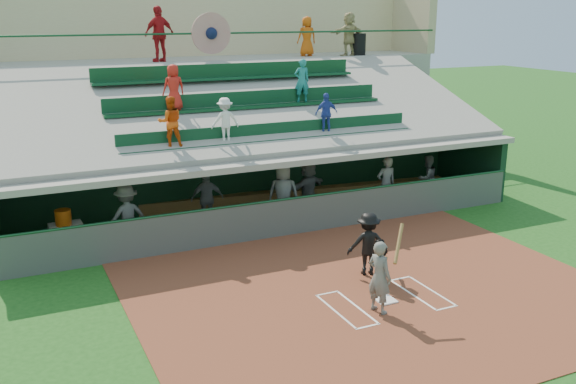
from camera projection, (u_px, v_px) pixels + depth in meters
name	position (u px, v px, depth m)	size (l,w,h in m)	color
ground	(385.00, 301.00, 14.63)	(100.00, 100.00, 0.00)	#194A15
dirt_slab	(373.00, 293.00, 15.07)	(11.00, 9.00, 0.02)	brown
home_plate	(385.00, 300.00, 14.62)	(0.43, 0.43, 0.03)	white
batters_box_chalk	(385.00, 300.00, 14.63)	(2.65, 1.85, 0.01)	white
dugout_floor	(269.00, 217.00, 20.52)	(16.00, 3.50, 0.04)	gray
concourse_slab	(202.00, 117.00, 25.79)	(20.00, 3.00, 4.60)	gray
grandstand	(227.00, 129.00, 23.18)	(20.40, 10.40, 7.80)	#4D524D
batter_at_plate	(380.00, 276.00, 13.88)	(0.91, 0.76, 1.95)	#535550
catcher	(378.00, 262.00, 15.32)	(0.57, 0.44, 1.16)	black
home_umpire	(368.00, 244.00, 15.92)	(1.03, 0.59, 1.60)	black
dugout_bench	(252.00, 199.00, 21.65)	(14.49, 0.43, 0.43)	olive
white_table	(67.00, 238.00, 17.51)	(0.88, 0.66, 0.77)	silver
water_cooler	(63.00, 217.00, 17.30)	(0.43, 0.43, 0.43)	#CA530B
dugout_player_a	(127.00, 216.00, 17.68)	(1.16, 0.66, 1.79)	#51534E
dugout_player_b	(207.00, 198.00, 19.52)	(0.99, 0.41, 1.70)	#5D605B
dugout_player_c	(283.00, 194.00, 19.62)	(0.94, 0.61, 1.92)	#5D605A
dugout_player_d	(308.00, 188.00, 20.51)	(1.66, 0.53, 1.79)	#535550
dugout_player_e	(386.00, 184.00, 20.86)	(0.67, 0.44, 1.83)	#595B56
dugout_player_f	(427.00, 178.00, 22.12)	(0.77, 0.60, 1.59)	#51544F
trash_bin	(358.00, 44.00, 26.68)	(0.60, 0.60, 0.90)	black
concourse_staff_a	(159.00, 34.00, 23.10)	(1.16, 0.48, 1.98)	#AF1418
concourse_staff_b	(307.00, 36.00, 26.23)	(0.78, 0.51, 1.59)	#C84E0B
concourse_staff_c	(349.00, 34.00, 26.35)	(1.64, 0.52, 1.77)	tan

